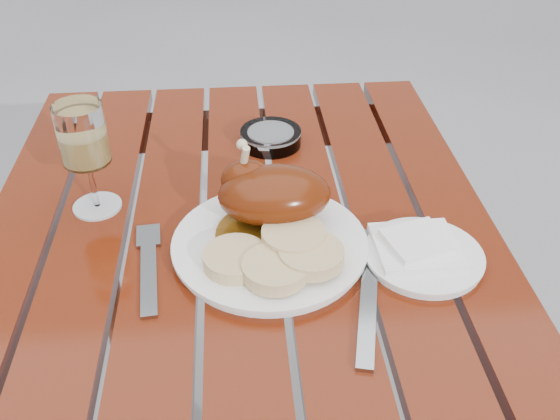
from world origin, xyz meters
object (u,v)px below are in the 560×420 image
object	(u,v)px
side_plate	(424,257)
dinner_plate	(270,246)
wine_glass	(88,159)
ashtray	(271,137)

from	to	relation	value
side_plate	dinner_plate	bearing A→B (deg)	169.76
wine_glass	ashtray	size ratio (longest dim) A/B	1.60
dinner_plate	side_plate	distance (m)	0.23
side_plate	wine_glass	bearing A→B (deg)	160.72
dinner_plate	side_plate	size ratio (longest dim) A/B	1.67
ashtray	wine_glass	bearing A→B (deg)	-148.50
wine_glass	side_plate	bearing A→B (deg)	-19.28
wine_glass	dinner_plate	bearing A→B (deg)	-25.98
dinner_plate	wine_glass	distance (m)	0.31
side_plate	ashtray	world-z (taller)	ashtray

